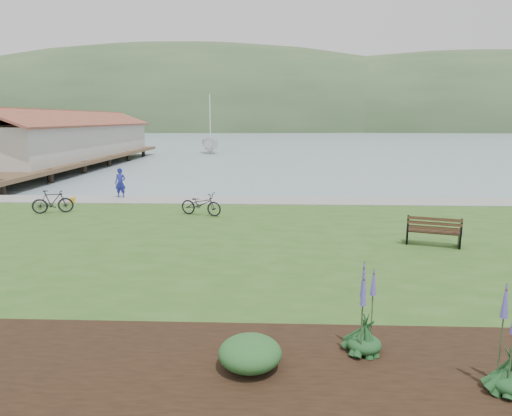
% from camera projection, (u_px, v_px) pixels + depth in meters
% --- Properties ---
extents(ground, '(600.00, 600.00, 0.00)m').
position_uv_depth(ground, '(279.00, 244.00, 16.88)').
color(ground, gray).
rests_on(ground, ground).
extents(lawn, '(34.00, 20.00, 0.40)m').
position_uv_depth(lawn, '(280.00, 255.00, 14.88)').
color(lawn, '#2C511C').
rests_on(lawn, ground).
extents(shoreline_path, '(34.00, 2.20, 0.03)m').
position_uv_depth(shoreline_path, '(278.00, 201.00, 23.57)').
color(shoreline_path, gray).
rests_on(shoreline_path, lawn).
extents(garden_bed, '(24.00, 4.40, 0.04)m').
position_uv_depth(garden_bed, '(480.00, 390.00, 7.08)').
color(garden_bed, black).
rests_on(garden_bed, lawn).
extents(far_hillside, '(580.00, 80.00, 38.00)m').
position_uv_depth(far_hillside, '(325.00, 131.00, 182.81)').
color(far_hillside, '#324D2B').
rests_on(far_hillside, ground).
extents(pier_pavilion, '(8.00, 36.00, 5.40)m').
position_uv_depth(pier_pavilion, '(70.00, 139.00, 44.15)').
color(pier_pavilion, '#4C3826').
rests_on(pier_pavilion, ground).
extents(park_bench, '(1.82, 1.16, 1.05)m').
position_uv_depth(park_bench, '(434.00, 231.00, 15.12)').
color(park_bench, '#301F12').
rests_on(park_bench, lawn).
extents(person, '(0.71, 0.51, 1.88)m').
position_uv_depth(person, '(120.00, 180.00, 24.31)').
color(person, navy).
rests_on(person, lawn).
extents(bicycle_a, '(1.26, 2.05, 1.01)m').
position_uv_depth(bicycle_a, '(201.00, 204.00, 19.97)').
color(bicycle_a, black).
rests_on(bicycle_a, lawn).
extents(bicycle_b, '(1.06, 1.81, 1.05)m').
position_uv_depth(bicycle_b, '(53.00, 202.00, 20.42)').
color(bicycle_b, black).
rests_on(bicycle_b, lawn).
extents(sailboat, '(11.67, 11.80, 25.04)m').
position_uv_depth(sailboat, '(211.00, 153.00, 61.94)').
color(sailboat, silver).
rests_on(sailboat, ground).
extents(pannier, '(0.20, 0.29, 0.30)m').
position_uv_depth(pannier, '(73.00, 200.00, 22.92)').
color(pannier, gold).
rests_on(pannier, lawn).
extents(echium_4, '(0.62, 0.62, 1.90)m').
position_uv_depth(echium_4, '(366.00, 315.00, 8.07)').
color(echium_4, '#163C1D').
rests_on(echium_4, garden_bed).
extents(shrub_0, '(1.07, 1.07, 0.53)m').
position_uv_depth(shrub_0, '(250.00, 353.00, 7.64)').
color(shrub_0, '#1E4C21').
rests_on(shrub_0, garden_bed).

